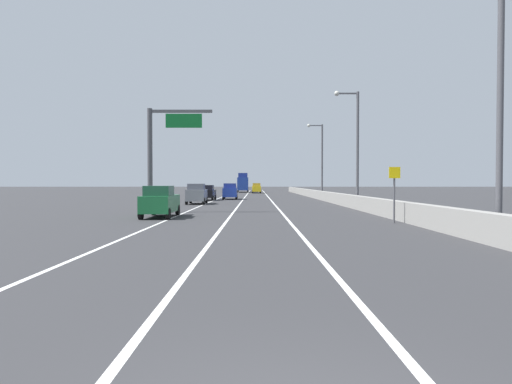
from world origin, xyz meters
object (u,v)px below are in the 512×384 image
lamp_post_right_near (495,87)px  lamp_post_right_third (321,156)px  lamp_post_right_second (356,141)px  car_blue_4 (231,191)px  car_gray_3 (198,194)px  speed_advisory_sign (396,190)px  car_green_0 (161,202)px  car_black_1 (208,193)px  car_yellow_2 (258,188)px  overhead_sign_gantry (161,147)px  box_truck (244,183)px

lamp_post_right_near → lamp_post_right_third: size_ratio=1.00×
lamp_post_right_second → car_blue_4: 22.51m
lamp_post_right_near → car_gray_3: size_ratio=2.47×
lamp_post_right_near → car_gray_3: lamp_post_right_near is taller
speed_advisory_sign → car_green_0: size_ratio=0.69×
car_gray_3 → lamp_post_right_second: bearing=-23.8°
speed_advisory_sign → car_black_1: (-13.44, 29.53, -0.83)m
car_yellow_2 → car_blue_4: bearing=-96.1°
overhead_sign_gantry → car_green_0: (0.92, -4.15, -3.75)m
car_blue_4 → box_truck: 41.04m
overhead_sign_gantry → car_yellow_2: bearing=83.0°
lamp_post_right_second → car_yellow_2: (-8.39, 50.77, -4.74)m
car_blue_4 → box_truck: size_ratio=0.48×
car_blue_4 → car_gray_3: bearing=-102.3°
speed_advisory_sign → car_yellow_2: speed_advisory_sign is taller
overhead_sign_gantry → car_yellow_2: overhead_sign_gantry is taller
lamp_post_right_near → lamp_post_right_second: bearing=91.4°
car_gray_3 → box_truck: (3.02, 53.19, 0.99)m
lamp_post_right_second → lamp_post_right_third: same height
car_black_1 → car_yellow_2: (6.15, 35.12, 0.09)m
car_blue_4 → lamp_post_right_near: bearing=-72.4°
lamp_post_right_third → car_blue_4: (-11.97, -1.84, -4.74)m
lamp_post_right_second → car_black_1: size_ratio=2.39×
car_gray_3 → box_truck: 53.28m
car_black_1 → car_gray_3: car_gray_3 is taller
car_black_1 → box_truck: (3.07, 43.92, 1.08)m
lamp_post_right_third → car_yellow_2: 31.91m
overhead_sign_gantry → lamp_post_right_third: size_ratio=0.75×
car_green_0 → overhead_sign_gantry: bearing=102.5°
speed_advisory_sign → box_truck: bearing=98.0°
speed_advisory_sign → lamp_post_right_third: size_ratio=0.30×
speed_advisory_sign → box_truck: 74.18m
lamp_post_right_second → car_black_1: (-14.54, 15.65, -4.83)m
car_green_0 → car_blue_4: size_ratio=1.02×
lamp_post_right_near → car_green_0: lamp_post_right_near is taller
overhead_sign_gantry → lamp_post_right_near: lamp_post_right_near is taller
overhead_sign_gantry → car_blue_4: bearing=81.8°
car_black_1 → car_yellow_2: size_ratio=0.89×
overhead_sign_gantry → car_yellow_2: (7.00, 56.70, -3.70)m
lamp_post_right_near → car_black_1: (-15.04, 36.03, -4.83)m
car_black_1 → car_gray_3: 9.26m
lamp_post_right_third → car_blue_4: bearing=-171.3°
car_green_0 → speed_advisory_sign: bearing=-15.8°
lamp_post_right_near → car_green_0: 18.78m
speed_advisory_sign → car_blue_4: bearing=108.3°
speed_advisory_sign → car_gray_3: 24.30m
overhead_sign_gantry → lamp_post_right_third: bearing=59.5°
car_black_1 → car_gray_3: size_ratio=1.03×
overhead_sign_gantry → lamp_post_right_third: lamp_post_right_third is taller
car_blue_4 → box_truck: bearing=89.5°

